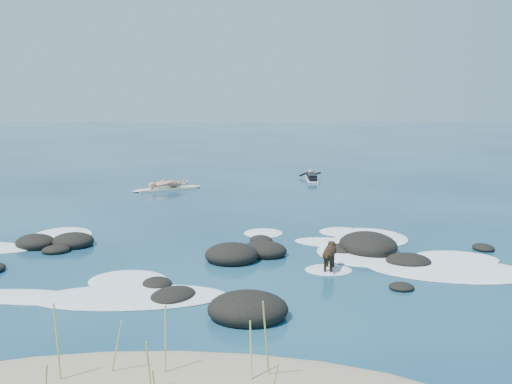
{
  "coord_description": "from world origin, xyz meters",
  "views": [
    {
      "loc": [
        1.48,
        -14.31,
        3.94
      ],
      "look_at": [
        0.81,
        4.0,
        0.9
      ],
      "focal_mm": 40.0,
      "sensor_mm": 36.0,
      "label": 1
    }
  ],
  "objects": [
    {
      "name": "ground",
      "position": [
        0.0,
        0.0,
        0.0
      ],
      "size": [
        160.0,
        160.0,
        0.0
      ],
      "primitive_type": "plane",
      "color": "#0A2642",
      "rests_on": "ground"
    },
    {
      "name": "dune_grass",
      "position": [
        -0.31,
        -7.81,
        0.63
      ],
      "size": [
        3.75,
        2.01,
        1.23
      ],
      "color": "#A6A751",
      "rests_on": "ground"
    },
    {
      "name": "reef_rocks",
      "position": [
        -0.25,
        -1.53,
        0.12
      ],
      "size": [
        15.07,
        6.7,
        0.65
      ],
      "color": "black",
      "rests_on": "ground"
    },
    {
      "name": "breaking_foam",
      "position": [
        0.57,
        -0.88,
        0.01
      ],
      "size": [
        15.35,
        7.51,
        0.12
      ],
      "color": "white",
      "rests_on": "ground"
    },
    {
      "name": "standing_surfer_rig",
      "position": [
        -3.23,
        9.82,
        0.7
      ],
      "size": [
        2.83,
        1.8,
        1.76
      ],
      "rotation": [
        0.0,
        0.0,
        0.52
      ],
      "color": "beige",
      "rests_on": "ground"
    },
    {
      "name": "paddling_surfer_rig",
      "position": [
        3.17,
        13.0,
        0.15
      ],
      "size": [
        1.1,
        2.44,
        0.42
      ],
      "rotation": [
        0.0,
        0.0,
        1.6
      ],
      "color": "white",
      "rests_on": "ground"
    },
    {
      "name": "dog",
      "position": [
        2.7,
        -1.64,
        0.44
      ],
      "size": [
        0.41,
        1.03,
        0.66
      ],
      "rotation": [
        0.0,
        0.0,
        1.35
      ],
      "color": "black",
      "rests_on": "ground"
    }
  ]
}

